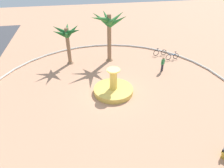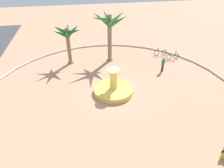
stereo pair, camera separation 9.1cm
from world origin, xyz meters
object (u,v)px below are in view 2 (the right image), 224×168
(fountain, at_px, (113,89))
(palm_tree_near_fountain, at_px, (67,36))
(bicycle_by_lamppost, at_px, (160,53))
(bicycle_red_frame, at_px, (173,57))
(palm_tree_by_curb, at_px, (109,26))
(person_cyclist_helmet, at_px, (163,64))

(fountain, height_order, palm_tree_near_fountain, palm_tree_near_fountain)
(bicycle_by_lamppost, bearing_deg, fountain, 132.84)
(fountain, bearing_deg, palm_tree_near_fountain, 28.97)
(bicycle_red_frame, xyz_separation_m, bicycle_by_lamppost, (1.38, 1.00, 0.00))
(palm_tree_by_curb, xyz_separation_m, bicycle_red_frame, (-1.22, -7.45, -3.75))
(bicycle_by_lamppost, height_order, person_cyclist_helmet, person_cyclist_helmet)
(fountain, xyz_separation_m, person_cyclist_helmet, (2.90, -5.94, 0.57))
(bicycle_red_frame, relative_size, bicycle_by_lamppost, 1.00)
(palm_tree_by_curb, bearing_deg, palm_tree_near_fountain, 88.51)
(bicycle_red_frame, height_order, bicycle_by_lamppost, same)
(bicycle_red_frame, bearing_deg, palm_tree_by_curb, 80.71)
(bicycle_by_lamppost, bearing_deg, person_cyclist_helmet, 160.54)
(fountain, distance_m, bicycle_red_frame, 9.90)
(fountain, relative_size, palm_tree_by_curb, 0.64)
(palm_tree_near_fountain, distance_m, palm_tree_by_curb, 4.66)
(palm_tree_near_fountain, distance_m, bicycle_red_frame, 12.44)
(palm_tree_near_fountain, relative_size, person_cyclist_helmet, 2.71)
(bicycle_red_frame, bearing_deg, person_cyclist_helmet, 136.50)
(palm_tree_near_fountain, bearing_deg, fountain, -151.03)
(palm_tree_near_fountain, distance_m, bicycle_by_lamppost, 11.40)
(bicycle_by_lamppost, bearing_deg, bicycle_red_frame, -144.02)
(palm_tree_near_fountain, xyz_separation_m, bicycle_by_lamppost, (0.04, -11.03, -2.89))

